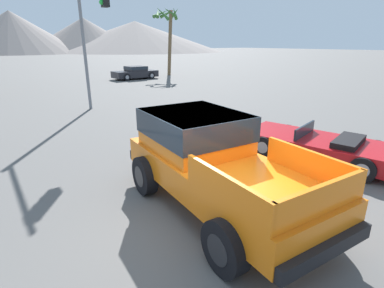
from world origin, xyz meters
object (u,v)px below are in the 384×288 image
object	(u,v)px
orange_pickup_truck	(209,155)
red_convertible_car	(320,146)
traffic_light_main	(91,25)
parked_car_dark	(135,72)
palm_tree_tall	(167,24)

from	to	relation	value
orange_pickup_truck	red_convertible_car	size ratio (longest dim) A/B	1.11
orange_pickup_truck	traffic_light_main	world-z (taller)	traffic_light_main
parked_car_dark	palm_tree_tall	world-z (taller)	palm_tree_tall
parked_car_dark	traffic_light_main	xyz separation A→B (m)	(-8.18, -13.16, 3.56)
red_convertible_car	parked_car_dark	xyz separation A→B (m)	(4.81, 23.26, 0.20)
parked_car_dark	palm_tree_tall	bearing A→B (deg)	-77.10
traffic_light_main	palm_tree_tall	distance (m)	19.33
red_convertible_car	palm_tree_tall	size ratio (longest dim) A/B	0.69
red_convertible_car	traffic_light_main	world-z (taller)	traffic_light_main
traffic_light_main	palm_tree_tall	xyz separation A→B (m)	(12.80, 14.43, 1.12)
orange_pickup_truck	parked_car_dark	world-z (taller)	orange_pickup_truck
parked_car_dark	palm_tree_tall	xyz separation A→B (m)	(4.62, 1.27, 4.68)
traffic_light_main	orange_pickup_truck	bearing A→B (deg)	-5.75
orange_pickup_truck	red_convertible_car	xyz separation A→B (m)	(4.40, 0.08, -0.69)
orange_pickup_truck	parked_car_dark	bearing A→B (deg)	72.15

